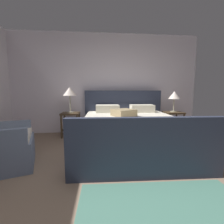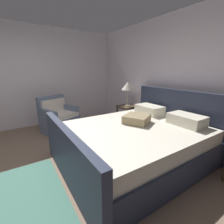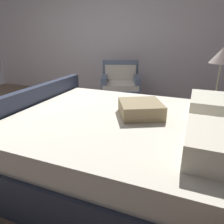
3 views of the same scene
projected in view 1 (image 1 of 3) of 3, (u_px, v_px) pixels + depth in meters
ground_plane at (122, 213)px, 1.43m from camera, size 4.98×5.94×0.02m
wall_back at (106, 84)px, 4.26m from camera, size 5.10×0.12×2.66m
bed at (130, 130)px, 3.10m from camera, size 2.08×2.40×1.15m
nightstand_right at (173, 119)px, 4.04m from camera, size 0.44×0.44×0.60m
table_lamp_right at (174, 96)px, 3.96m from camera, size 0.29×0.29×0.54m
nightstand_left at (71, 120)px, 3.88m from camera, size 0.44×0.44×0.60m
table_lamp_left at (70, 92)px, 3.79m from camera, size 0.32×0.32×0.64m
armchair at (1, 145)px, 2.21m from camera, size 0.92×0.92×0.90m
area_rug at (171, 217)px, 1.36m from camera, size 1.72×1.11×0.01m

